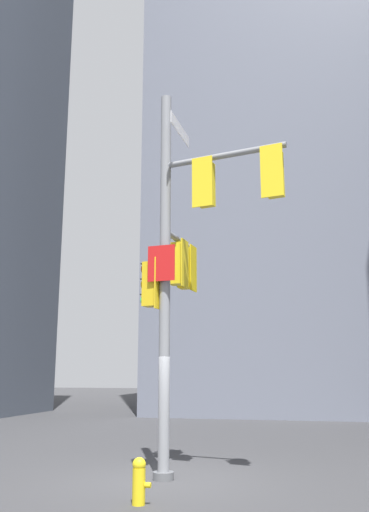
% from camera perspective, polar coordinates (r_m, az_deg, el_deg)
% --- Properties ---
extents(ground, '(120.00, 120.00, 0.00)m').
position_cam_1_polar(ground, '(11.96, -2.26, -22.69)').
color(ground, '#38383A').
extents(building_mid_block, '(12.83, 12.83, 46.85)m').
position_cam_1_polar(building_mid_block, '(38.74, 8.55, 21.21)').
color(building_mid_block, slate).
rests_on(building_mid_block, ground).
extents(signal_pole_assembly, '(3.38, 2.47, 8.61)m').
position_cam_1_polar(signal_pole_assembly, '(12.12, 0.03, 0.42)').
color(signal_pole_assembly, gray).
rests_on(signal_pole_assembly, ground).
extents(fire_hydrant, '(0.33, 0.23, 0.76)m').
position_cam_1_polar(fire_hydrant, '(9.82, -4.85, -22.62)').
color(fire_hydrant, yellow).
rests_on(fire_hydrant, ground).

